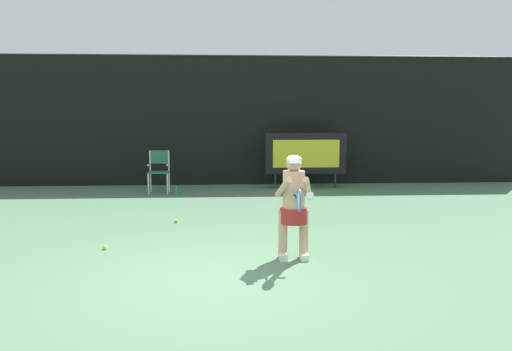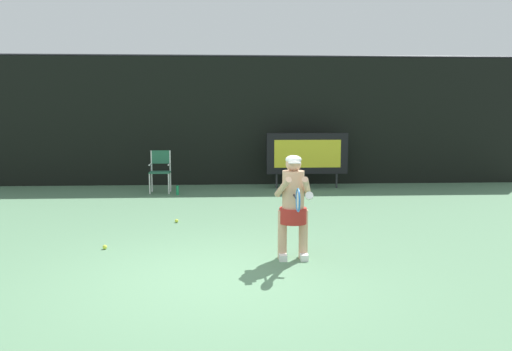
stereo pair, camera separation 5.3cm
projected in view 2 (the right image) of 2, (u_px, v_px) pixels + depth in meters
The scene contains 9 objects.
ground at pixel (210, 284), 6.35m from camera, with size 18.00×22.00×0.03m.
backdrop_screen at pixel (219, 121), 14.73m from camera, with size 18.00×0.12×3.66m.
scoreboard at pixel (307, 154), 14.11m from camera, with size 2.20×0.21×1.50m.
umpire_chair at pixel (160, 169), 13.38m from camera, with size 0.52×0.44×1.08m.
water_bottle at pixel (177, 190), 13.05m from camera, with size 0.07×0.07×0.27m.
tennis_player at pixel (293, 203), 7.33m from camera, with size 0.53×0.61×1.48m.
tennis_racket at pixel (298, 200), 6.79m from camera, with size 0.03×0.60×0.31m.
tennis_ball_loose at pixel (105, 247), 7.93m from camera, with size 0.07×0.07×0.07m.
tennis_ball_spare at pixel (177, 221), 9.82m from camera, with size 0.07×0.07×0.07m.
Camera 2 is at (0.23, -6.35, 2.09)m, focal length 36.53 mm.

